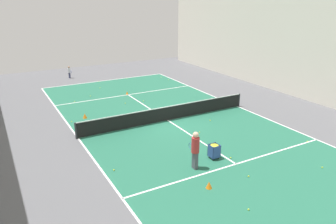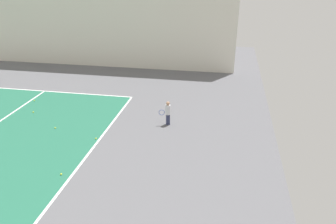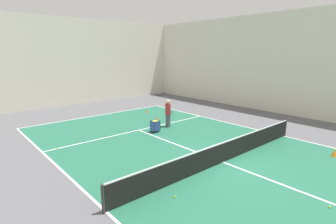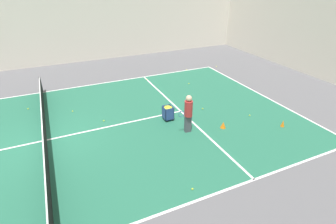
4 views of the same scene
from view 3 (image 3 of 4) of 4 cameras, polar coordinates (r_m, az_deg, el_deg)
The scene contains 28 objects.
ground_plane at distance 12.32m, azimuth 11.88°, elevation -10.65°, with size 39.62×39.62×0.00m, color #5B5B60.
court_playing_area at distance 12.32m, azimuth 11.89°, elevation -10.65°, with size 11.66×24.34×0.00m.
line_baseline_far at distance 21.53m, azimuth -14.73°, elevation -0.67°, with size 11.66×0.10×0.00m, color white.
line_sideline_left at distance 8.91m, azimuth -13.23°, elevation -20.45°, with size 0.10×24.34×0.00m, color white.
line_sideline_right at distance 17.09m, azimuth 23.89°, elevation -4.81°, with size 0.10×24.34×0.00m, color white.
line_service_far at distance 16.93m, azimuth -6.42°, elevation -3.94°, with size 11.66×0.10×0.00m, color white.
line_centre_service at distance 12.32m, azimuth 11.89°, elevation -10.63°, with size 0.10×13.39×0.00m, color white.
hall_enclosure_right at distance 21.75m, azimuth 31.44°, elevation 8.71°, with size 0.15×35.92×8.02m.
hall_enclosure_far at distance 26.26m, azimuth -20.89°, elevation 10.09°, with size 22.94×0.15×8.02m.
tennis_net at distance 12.14m, azimuth 11.99°, elevation -8.47°, with size 11.96×0.10×0.97m.
coach_at_net at distance 17.33m, azimuth 0.01°, elevation 0.14°, with size 0.38×0.70×1.85m.
ball_cart at distance 16.32m, azimuth -2.82°, elevation -2.62°, with size 0.47×0.46×0.76m.
training_cone_0 at distance 14.94m, azimuth 32.51°, elevation -7.58°, with size 0.28×0.28×0.32m, color orange.
training_cone_1 at distance 19.07m, azimuth -2.40°, elevation -1.49°, with size 0.26×0.26×0.31m, color orange.
training_cone_2 at distance 21.80m, azimuth -4.58°, elevation 0.31°, with size 0.18×0.18×0.33m, color orange.
tennis_ball_1 at distance 20.35m, azimuth -29.77°, elevation -2.64°, with size 0.07×0.07×0.07m, color yellow.
tennis_ball_2 at distance 11.60m, azimuth -0.93°, elevation -11.69°, with size 0.07×0.07×0.07m, color yellow.
tennis_ball_3 at distance 10.27m, azimuth 31.73°, elevation -17.16°, with size 0.07×0.07×0.07m, color yellow.
tennis_ball_4 at distance 20.40m, azimuth -6.73°, elevation -0.97°, with size 0.07×0.07×0.07m, color yellow.
tennis_ball_5 at distance 9.39m, azimuth 1.64°, elevation -17.98°, with size 0.07×0.07×0.07m, color yellow.
tennis_ball_7 at distance 18.03m, azimuth -7.82°, elevation -2.83°, with size 0.07×0.07×0.07m, color yellow.
tennis_ball_8 at distance 16.38m, azimuth -5.70°, elevation -4.37°, with size 0.07×0.07×0.07m, color yellow.
tennis_ball_14 at distance 13.56m, azimuth 1.12°, elevation -7.99°, with size 0.07×0.07×0.07m, color yellow.
tennis_ball_16 at distance 18.88m, azimuth 11.09°, elevation -2.24°, with size 0.07×0.07×0.07m, color yellow.
tennis_ball_17 at distance 14.77m, azimuth -23.00°, elevation -7.29°, with size 0.07×0.07×0.07m, color yellow.
tennis_ball_19 at distance 17.87m, azimuth -28.91°, elevation -4.48°, with size 0.07×0.07×0.07m, color yellow.
tennis_ball_20 at distance 17.42m, azimuth -19.70°, elevation -4.03°, with size 0.07×0.07×0.07m, color yellow.
tennis_ball_21 at distance 15.92m, azimuth 32.44°, elevation -6.87°, with size 0.07×0.07×0.07m, color yellow.
Camera 3 is at (-9.13, -6.72, 4.83)m, focal length 28.00 mm.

